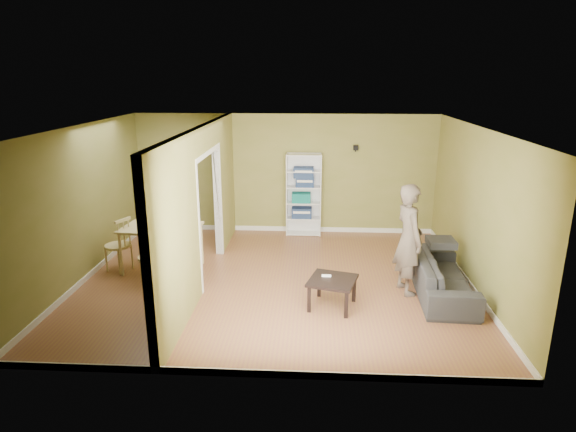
% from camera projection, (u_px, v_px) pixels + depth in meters
% --- Properties ---
extents(room_shell, '(6.50, 6.50, 6.50)m').
position_uv_depth(room_shell, '(275.00, 208.00, 7.87)').
color(room_shell, brown).
rests_on(room_shell, ground).
extents(partition, '(0.22, 5.50, 2.60)m').
position_uv_depth(partition, '(203.00, 206.00, 7.93)').
color(partition, olive).
rests_on(partition, ground).
extents(wall_speaker, '(0.10, 0.10, 0.10)m').
position_uv_depth(wall_speaker, '(356.00, 148.00, 10.19)').
color(wall_speaker, black).
rests_on(wall_speaker, room_shell).
extents(sofa, '(2.10, 0.98, 0.78)m').
position_uv_depth(sofa, '(443.00, 270.00, 7.66)').
color(sofa, black).
rests_on(sofa, ground).
extents(person, '(0.90, 0.78, 2.10)m').
position_uv_depth(person, '(409.00, 230.00, 7.54)').
color(person, slate).
rests_on(person, ground).
extents(bookshelf, '(0.75, 0.33, 1.78)m').
position_uv_depth(bookshelf, '(304.00, 194.00, 10.45)').
color(bookshelf, white).
rests_on(bookshelf, ground).
extents(paper_box_navy_a, '(0.43, 0.28, 0.22)m').
position_uv_depth(paper_box_navy_a, '(302.00, 213.00, 10.52)').
color(paper_box_navy_a, navy).
rests_on(paper_box_navy_a, bookshelf).
extents(paper_box_teal, '(0.40, 0.26, 0.20)m').
position_uv_depth(paper_box_teal, '(301.00, 197.00, 10.43)').
color(paper_box_teal, '#0C765A').
rests_on(paper_box_teal, bookshelf).
extents(paper_box_navy_b, '(0.39, 0.25, 0.20)m').
position_uv_depth(paper_box_navy_b, '(305.00, 182.00, 10.33)').
color(paper_box_navy_b, navy).
rests_on(paper_box_navy_b, bookshelf).
extents(paper_box_navy_c, '(0.43, 0.28, 0.22)m').
position_uv_depth(paper_box_navy_c, '(304.00, 171.00, 10.26)').
color(paper_box_navy_c, navy).
rests_on(paper_box_navy_c, bookshelf).
extents(coffee_table, '(0.67, 0.67, 0.45)m').
position_uv_depth(coffee_table, '(332.00, 283.00, 7.22)').
color(coffee_table, black).
rests_on(coffee_table, ground).
extents(game_controller, '(0.14, 0.04, 0.03)m').
position_uv_depth(game_controller, '(326.00, 276.00, 7.29)').
color(game_controller, white).
rests_on(game_controller, coffee_table).
extents(dining_table, '(1.30, 0.87, 0.82)m').
position_uv_depth(dining_table, '(161.00, 231.00, 8.51)').
color(dining_table, '#C9BB86').
rests_on(dining_table, ground).
extents(chair_left, '(0.60, 0.60, 0.99)m').
position_uv_depth(chair_left, '(118.00, 244.00, 8.54)').
color(chair_left, tan).
rests_on(chair_left, ground).
extents(chair_near, '(0.57, 0.57, 1.03)m').
position_uv_depth(chair_near, '(152.00, 255.00, 7.96)').
color(chair_near, tan).
rests_on(chair_near, ground).
extents(chair_far, '(0.61, 0.61, 1.06)m').
position_uv_depth(chair_far, '(172.00, 232.00, 9.08)').
color(chair_far, '#CCB884').
rests_on(chair_far, ground).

